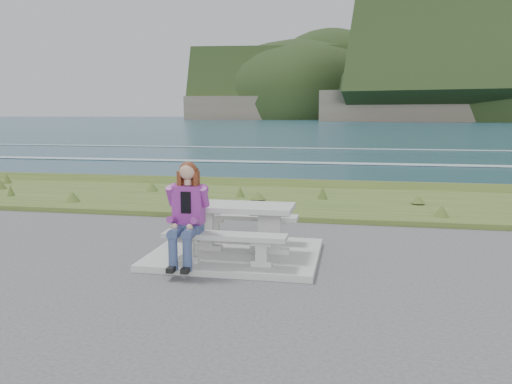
% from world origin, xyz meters
% --- Properties ---
extents(concrete_slab, '(2.60, 2.10, 0.10)m').
position_xyz_m(concrete_slab, '(0.00, 0.00, 0.05)').
color(concrete_slab, '#A9A9A4').
rests_on(concrete_slab, ground).
extents(picnic_table, '(1.80, 0.75, 0.75)m').
position_xyz_m(picnic_table, '(0.00, 0.00, 0.68)').
color(picnic_table, '#A9A9A4').
rests_on(picnic_table, concrete_slab).
extents(bench_landward, '(1.80, 0.35, 0.45)m').
position_xyz_m(bench_landward, '(0.00, -0.70, 0.45)').
color(bench_landward, '#A9A9A4').
rests_on(bench_landward, concrete_slab).
extents(bench_seaward, '(1.80, 0.35, 0.45)m').
position_xyz_m(bench_seaward, '(0.00, 0.70, 0.45)').
color(bench_seaward, '#A9A9A4').
rests_on(bench_seaward, concrete_slab).
extents(grass_verge, '(160.00, 4.50, 0.22)m').
position_xyz_m(grass_verge, '(0.00, 5.00, 0.00)').
color(grass_verge, '#2F501E').
rests_on(grass_verge, ground).
extents(shore_drop, '(160.00, 0.80, 2.20)m').
position_xyz_m(shore_drop, '(0.00, 7.90, 0.00)').
color(shore_drop, '#5F5847').
rests_on(shore_drop, ground).
extents(ocean, '(1600.00, 1600.00, 0.09)m').
position_xyz_m(ocean, '(0.00, 25.09, -1.74)').
color(ocean, '#1D4354').
rests_on(ocean, ground).
extents(seated_woman, '(0.44, 0.75, 1.47)m').
position_xyz_m(seated_woman, '(-0.53, -0.84, 0.64)').
color(seated_woman, navy).
rests_on(seated_woman, concrete_slab).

